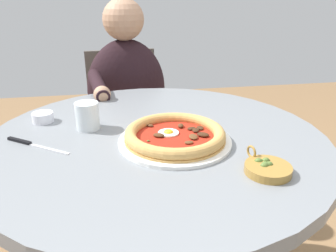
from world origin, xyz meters
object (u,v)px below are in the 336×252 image
(dining_table, at_px, (157,179))
(diner_person, at_px, (128,124))
(olive_pan, at_px, (267,168))
(cafe_chair_diner, at_px, (125,114))
(ramekin_capers, at_px, (43,117))
(pizza_on_plate, at_px, (175,136))
(water_glass, at_px, (88,118))
(steak_knife, at_px, (28,143))

(dining_table, distance_m, diner_person, 0.71)
(olive_pan, xyz_separation_m, diner_person, (0.29, -0.97, -0.26))
(olive_pan, xyz_separation_m, cafe_chair_diner, (0.30, -1.11, -0.25))
(olive_pan, bearing_deg, ramekin_capers, -36.42)
(dining_table, xyz_separation_m, pizza_on_plate, (-0.05, 0.06, 0.17))
(dining_table, height_order, water_glass, water_glass)
(olive_pan, height_order, diner_person, diner_person)
(dining_table, distance_m, steak_knife, 0.40)
(pizza_on_plate, bearing_deg, dining_table, -52.15)
(olive_pan, bearing_deg, diner_person, -73.37)
(dining_table, bearing_deg, olive_pan, 131.47)
(water_glass, distance_m, diner_person, 0.69)
(dining_table, bearing_deg, cafe_chair_diner, -85.70)
(ramekin_capers, relative_size, diner_person, 0.06)
(cafe_chair_diner, bearing_deg, steak_knife, 70.30)
(ramekin_capers, xyz_separation_m, diner_person, (-0.30, -0.53, -0.26))
(steak_knife, relative_size, ramekin_capers, 2.76)
(water_glass, bearing_deg, diner_person, -103.73)
(steak_knife, xyz_separation_m, cafe_chair_diner, (-0.31, -0.85, -0.24))
(steak_knife, bearing_deg, olive_pan, 156.49)
(water_glass, height_order, diner_person, diner_person)
(olive_pan, height_order, cafe_chair_diner, cafe_chair_diner)
(dining_table, xyz_separation_m, diner_person, (0.05, -0.70, -0.09))
(pizza_on_plate, bearing_deg, cafe_chair_diner, -83.04)
(olive_pan, relative_size, cafe_chair_diner, 0.16)
(steak_knife, height_order, olive_pan, olive_pan)
(olive_pan, bearing_deg, cafe_chair_diner, -75.00)
(pizza_on_plate, xyz_separation_m, ramekin_capers, (0.40, -0.23, -0.00))
(diner_person, bearing_deg, ramekin_capers, 60.33)
(diner_person, height_order, cafe_chair_diner, diner_person)
(pizza_on_plate, relative_size, ramekin_capers, 4.72)
(water_glass, bearing_deg, olive_pan, 141.36)
(pizza_on_plate, height_order, steak_knife, pizza_on_plate)
(dining_table, height_order, diner_person, diner_person)
(cafe_chair_diner, bearing_deg, olive_pan, 105.00)
(pizza_on_plate, xyz_separation_m, diner_person, (0.10, -0.76, -0.26))
(steak_knife, relative_size, cafe_chair_diner, 0.22)
(olive_pan, bearing_deg, water_glass, -38.64)
(dining_table, xyz_separation_m, cafe_chair_diner, (0.06, -0.85, -0.08))
(pizza_on_plate, height_order, water_glass, water_glass)
(dining_table, distance_m, water_glass, 0.29)
(ramekin_capers, bearing_deg, steak_knife, 86.20)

